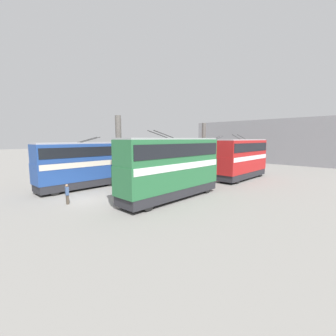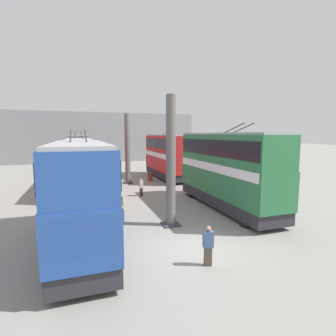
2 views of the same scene
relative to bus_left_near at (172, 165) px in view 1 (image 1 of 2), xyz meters
name	(u,v)px [view 1 (image 1 of 2)]	position (x,y,z in m)	size (l,w,h in m)	color
ground_plane	(88,200)	(-5.55, 5.01, -3.11)	(240.00, 240.00, 0.00)	gray
depot_back_wall	(266,142)	(35.83, 5.01, 1.66)	(0.50, 36.00, 9.54)	gray
support_column_near	(119,157)	(-2.17, 5.01, 0.56)	(1.01, 1.01, 7.59)	#605B56
support_column_far	(203,151)	(12.04, 5.01, 0.56)	(1.01, 1.01, 7.59)	#605B56
bus_left_near	(172,165)	(0.00, 0.00, 0.00)	(10.85, 2.54, 6.09)	black
bus_left_far	(243,157)	(13.90, 0.00, -0.09)	(10.01, 2.54, 5.95)	black
bus_right_near	(80,163)	(-3.75, 10.02, -0.28)	(9.11, 2.54, 5.62)	black
bus_right_mid	(167,156)	(9.77, 10.02, -0.29)	(11.02, 2.54, 5.56)	black
bus_right_far	(214,151)	(22.89, 10.02, -0.10)	(10.73, 2.54, 5.93)	black
person_by_right_row	(118,180)	(-0.63, 7.66, -2.26)	(0.48, 0.43, 1.62)	#384251
person_aisle_foreground	(67,194)	(-7.24, 5.17, -2.22)	(0.32, 0.46, 1.68)	#473D33
person_aisle_midway	(173,176)	(5.65, 4.99, -2.31)	(0.44, 0.28, 1.54)	#2D2D33
oil_drum	(222,175)	(12.66, 2.33, -2.65)	(0.57, 0.57, 0.93)	#933828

